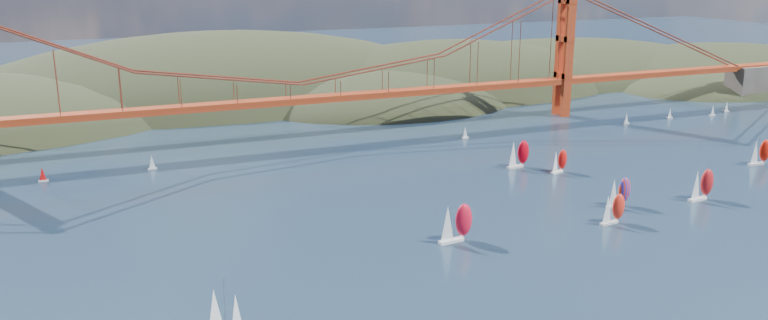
{
  "coord_description": "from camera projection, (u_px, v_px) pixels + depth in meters",
  "views": [
    {
      "loc": [
        -78.95,
        -92.82,
        68.86
      ],
      "look_at": [
        -2.99,
        90.0,
        14.76
      ],
      "focal_mm": 35.0,
      "sensor_mm": 36.0,
      "label": 1
    }
  ],
  "objects": [
    {
      "name": "distant_boat_3",
      "position": [
        152.0,
        162.0,
        249.25
      ],
      "size": [
        3.0,
        2.0,
        4.7
      ],
      "color": "silver",
      "rests_on": "ground"
    },
    {
      "name": "bridge",
      "position": [
        295.0,
        57.0,
        281.26
      ],
      "size": [
        552.0,
        12.0,
        55.0
      ],
      "color": "#983012",
      "rests_on": "ground"
    },
    {
      "name": "racer_2",
      "position": [
        701.0,
        184.0,
        217.26
      ],
      "size": [
        9.09,
        4.27,
        10.26
      ],
      "rotation": [
        0.0,
        0.0,
        0.13
      ],
      "color": "white",
      "rests_on": "ground"
    },
    {
      "name": "racer_4",
      "position": [
        760.0,
        152.0,
        254.3
      ],
      "size": [
        8.46,
        3.4,
        9.78
      ],
      "rotation": [
        0.0,
        0.0,
        -0.01
      ],
      "color": "silver",
      "rests_on": "ground"
    },
    {
      "name": "distant_boat_6",
      "position": [
        713.0,
        110.0,
        333.01
      ],
      "size": [
        3.0,
        2.0,
        4.7
      ],
      "color": "silver",
      "rests_on": "ground"
    },
    {
      "name": "distant_boat_2",
      "position": [
        43.0,
        174.0,
        235.68
      ],
      "size": [
        3.0,
        2.0,
        4.7
      ],
      "color": "silver",
      "rests_on": "ground"
    },
    {
      "name": "distant_boat_4",
      "position": [
        626.0,
        118.0,
        316.68
      ],
      "size": [
        3.0,
        2.0,
        4.7
      ],
      "color": "silver",
      "rests_on": "ground"
    },
    {
      "name": "racer_5",
      "position": [
        518.0,
        154.0,
        250.73
      ],
      "size": [
        9.15,
        4.79,
        10.27
      ],
      "rotation": [
        0.0,
        0.0,
        0.2
      ],
      "color": "silver",
      "rests_on": "ground"
    },
    {
      "name": "distant_boat_7",
      "position": [
        727.0,
        107.0,
        341.46
      ],
      "size": [
        3.0,
        2.0,
        4.7
      ],
      "color": "silver",
      "rests_on": "ground"
    },
    {
      "name": "racer_3",
      "position": [
        559.0,
        161.0,
        244.97
      ],
      "size": [
        7.62,
        4.91,
        8.52
      ],
      "rotation": [
        0.0,
        0.0,
        0.35
      ],
      "color": "white",
      "rests_on": "ground"
    },
    {
      "name": "distant_boat_8",
      "position": [
        465.0,
        132.0,
        291.41
      ],
      "size": [
        3.0,
        2.0,
        4.7
      ],
      "color": "silver",
      "rests_on": "ground"
    },
    {
      "name": "racer_1",
      "position": [
        613.0,
        208.0,
        198.1
      ],
      "size": [
        8.04,
        3.84,
        9.07
      ],
      "rotation": [
        0.0,
        0.0,
        0.14
      ],
      "color": "silver",
      "rests_on": "ground"
    },
    {
      "name": "racer_0",
      "position": [
        455.0,
        222.0,
        185.35
      ],
      "size": [
        9.54,
        4.35,
        10.79
      ],
      "rotation": [
        0.0,
        0.0,
        0.12
      ],
      "color": "white",
      "rests_on": "ground"
    },
    {
      "name": "racer_rwb",
      "position": [
        619.0,
        191.0,
        211.84
      ],
      "size": [
        8.24,
        3.72,
        9.33
      ],
      "rotation": [
        0.0,
        0.0,
        0.11
      ],
      "color": "silver",
      "rests_on": "ground"
    },
    {
      "name": "headlands",
      "position": [
        332.0,
        114.0,
        397.88
      ],
      "size": [
        725.0,
        225.0,
        96.0
      ],
      "color": "black",
      "rests_on": "ground"
    },
    {
      "name": "distant_boat_5",
      "position": [
        670.0,
        113.0,
        327.51
      ],
      "size": [
        3.0,
        2.0,
        4.7
      ],
      "color": "silver",
      "rests_on": "ground"
    }
  ]
}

